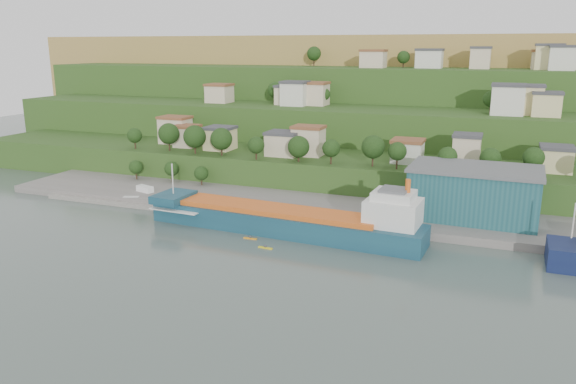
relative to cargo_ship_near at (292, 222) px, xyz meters
The scene contains 10 objects.
ground 9.75m from the cargo_ship_near, 107.77° to the right, with size 500.00×500.00×0.00m, color #414F49.
quay 25.82m from the cargo_ship_near, 48.09° to the left, with size 220.00×26.00×4.00m, color slate.
pebble_beach 59.38m from the cargo_ship_near, 167.24° to the left, with size 40.00×18.00×2.40m, color slate.
hillside 159.85m from the cargo_ship_near, 91.01° to the left, with size 360.00×210.43×96.00m.
cargo_ship_near is the anchor object (origin of this frame).
warehouse 45.77m from the cargo_ship_near, 29.12° to the left, with size 31.63×20.04×12.80m.
caravan 53.25m from the cargo_ship_near, 164.32° to the left, with size 5.44×2.27×2.54m, color white.
dinghy 52.25m from the cargo_ship_near, behind, with size 4.36×1.64×0.87m, color silver.
kayak_orange 10.74m from the cargo_ship_near, 136.10° to the right, with size 3.24×0.65×0.81m.
kayak_yellow 12.16m from the cargo_ship_near, 98.48° to the right, with size 3.37×0.79×0.84m.
Camera 1 is at (47.55, -110.10, 43.26)m, focal length 35.00 mm.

